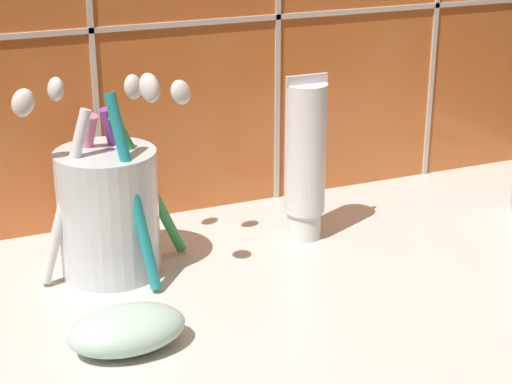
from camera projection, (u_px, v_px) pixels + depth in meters
The scene contains 4 objects.
sink_counter at pixel (351, 289), 71.44cm from camera, with size 72.14×39.56×2.00cm, color silver.
toothbrush_cup at pixel (109, 207), 70.32cm from camera, with size 15.47×14.47×18.18cm.
toothpaste_tube at pixel (304, 159), 76.14cm from camera, with size 3.89×3.70×15.25cm.
soap_bar at pixel (127, 330), 60.21cm from camera, with size 8.49×5.48×3.07cm, color silver.
Camera 1 is at (-32.37, -55.48, 34.27)cm, focal length 60.00 mm.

